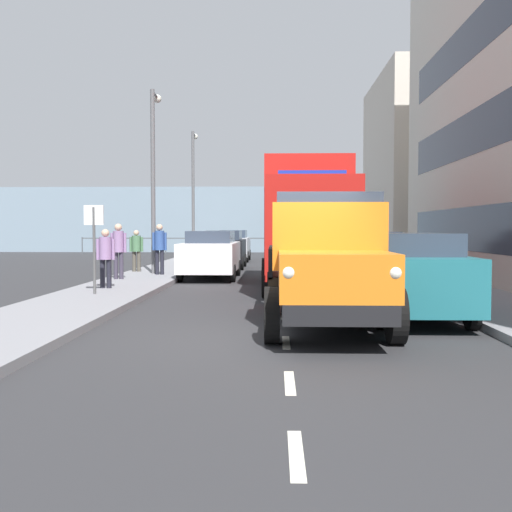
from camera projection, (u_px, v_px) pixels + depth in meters
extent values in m
plane|color=#2D2D30|center=(280.00, 279.00, 21.50)|extent=(80.00, 80.00, 0.00)
cube|color=gray|center=(413.00, 277.00, 21.34)|extent=(2.49, 43.35, 0.15)
cube|color=gray|center=(150.00, 277.00, 21.65)|extent=(2.49, 43.35, 0.15)
cube|color=silver|center=(296.00, 454.00, 4.82)|extent=(0.12, 1.10, 0.01)
cube|color=silver|center=(290.00, 382.00, 7.05)|extent=(0.12, 1.10, 0.01)
cube|color=silver|center=(286.00, 342.00, 9.54)|extent=(0.12, 1.10, 0.01)
cube|color=silver|center=(284.00, 316.00, 12.47)|extent=(0.12, 1.10, 0.01)
cube|color=silver|center=(282.00, 301.00, 14.92)|extent=(0.12, 1.10, 0.01)
cube|color=silver|center=(281.00, 291.00, 17.44)|extent=(0.12, 1.10, 0.01)
cube|color=silver|center=(281.00, 282.00, 20.35)|extent=(0.12, 1.10, 0.01)
cube|color=silver|center=(280.00, 276.00, 22.71)|extent=(0.12, 1.10, 0.01)
cube|color=silver|center=(280.00, 272.00, 24.95)|extent=(0.12, 1.10, 0.01)
cube|color=silver|center=(279.00, 268.00, 27.77)|extent=(0.12, 1.10, 0.01)
cube|color=silver|center=(279.00, 264.00, 30.31)|extent=(0.12, 1.10, 0.01)
cube|color=silver|center=(279.00, 262.00, 32.78)|extent=(0.12, 1.10, 0.01)
cube|color=silver|center=(278.00, 259.00, 35.76)|extent=(0.12, 1.10, 0.01)
cube|color=silver|center=(278.00, 257.00, 38.04)|extent=(0.12, 1.10, 0.01)
cube|color=silver|center=(278.00, 255.00, 40.87)|extent=(0.12, 1.10, 0.01)
cube|color=beige|center=(441.00, 169.00, 36.51)|extent=(7.87, 11.01, 10.91)
cube|color=gray|center=(278.00, 220.00, 46.02)|extent=(80.00, 0.80, 5.00)
cylinder|color=#4C5156|center=(478.00, 246.00, 42.05)|extent=(0.08, 0.08, 1.20)
cylinder|color=#4C5156|center=(449.00, 246.00, 42.12)|extent=(0.08, 0.08, 1.20)
cylinder|color=#4C5156|center=(420.00, 246.00, 42.18)|extent=(0.08, 0.08, 1.20)
cylinder|color=#4C5156|center=(392.00, 246.00, 42.25)|extent=(0.08, 0.08, 1.20)
cylinder|color=#4C5156|center=(363.00, 246.00, 42.32)|extent=(0.08, 0.08, 1.20)
cylinder|color=#4C5156|center=(335.00, 246.00, 42.38)|extent=(0.08, 0.08, 1.20)
cylinder|color=#4C5156|center=(306.00, 246.00, 42.45)|extent=(0.08, 0.08, 1.20)
cylinder|color=#4C5156|center=(278.00, 246.00, 42.51)|extent=(0.08, 0.08, 1.20)
cylinder|color=#4C5156|center=(250.00, 246.00, 42.58)|extent=(0.08, 0.08, 1.20)
cylinder|color=#4C5156|center=(222.00, 246.00, 42.64)|extent=(0.08, 0.08, 1.20)
cylinder|color=#4C5156|center=(194.00, 246.00, 42.71)|extent=(0.08, 0.08, 1.20)
cylinder|color=#4C5156|center=(166.00, 246.00, 42.77)|extent=(0.08, 0.08, 1.20)
cylinder|color=#4C5156|center=(138.00, 246.00, 42.84)|extent=(0.08, 0.08, 1.20)
cylinder|color=#4C5156|center=(110.00, 246.00, 42.90)|extent=(0.08, 0.08, 1.20)
cylinder|color=#4C5156|center=(82.00, 245.00, 42.97)|extent=(0.08, 0.08, 1.20)
cube|color=#4C5156|center=(278.00, 238.00, 42.49)|extent=(28.00, 0.08, 0.08)
cube|color=black|center=(325.00, 294.00, 11.09)|extent=(1.64, 5.60, 0.30)
cube|color=orange|center=(335.00, 275.00, 9.22)|extent=(1.72, 1.90, 0.70)
cube|color=silver|center=(341.00, 282.00, 8.32)|extent=(1.16, 0.08, 0.56)
sphere|color=white|center=(395.00, 273.00, 8.29)|extent=(0.20, 0.20, 0.20)
sphere|color=white|center=(288.00, 272.00, 8.34)|extent=(0.20, 0.20, 0.20)
cube|color=orange|center=(327.00, 236.00, 10.70)|extent=(1.93, 1.34, 1.15)
cube|color=#2D3847|center=(327.00, 209.00, 10.68)|extent=(1.79, 1.23, 0.56)
cube|color=#2D2319|center=(320.00, 276.00, 12.42)|extent=(2.10, 2.80, 0.16)
cube|color=black|center=(369.00, 261.00, 12.37)|extent=(0.08, 2.80, 0.56)
cube|color=black|center=(271.00, 260.00, 12.44)|extent=(0.08, 2.80, 0.56)
cylinder|color=black|center=(396.00, 316.00, 9.38)|extent=(0.24, 0.90, 0.90)
cylinder|color=black|center=(272.00, 315.00, 9.45)|extent=(0.24, 0.90, 0.90)
cylinder|color=black|center=(365.00, 293.00, 12.60)|extent=(0.24, 0.90, 0.90)
cylinder|color=black|center=(273.00, 293.00, 12.66)|extent=(0.24, 0.90, 0.90)
cube|color=red|center=(312.00, 228.00, 15.51)|extent=(2.40, 2.21, 2.60)
cube|color=#2D3847|center=(312.00, 206.00, 15.48)|extent=(2.20, 2.04, 0.80)
cube|color=#1933B2|center=(312.00, 174.00, 15.45)|extent=(1.75, 0.20, 0.16)
cube|color=red|center=(304.00, 211.00, 19.47)|extent=(2.50, 5.95, 3.00)
cube|color=black|center=(306.00, 264.00, 18.62)|extent=(2.00, 8.07, 0.36)
cylinder|color=black|center=(356.00, 278.00, 15.62)|extent=(0.28, 1.04, 1.04)
cylinder|color=black|center=(267.00, 278.00, 15.69)|extent=(0.28, 1.04, 1.04)
cylinder|color=black|center=(341.00, 269.00, 19.22)|extent=(0.28, 1.04, 1.04)
cylinder|color=black|center=(269.00, 269.00, 19.30)|extent=(0.28, 1.04, 1.04)
cylinder|color=black|center=(334.00, 265.00, 21.35)|extent=(0.28, 1.04, 1.04)
cylinder|color=black|center=(270.00, 265.00, 21.42)|extent=(0.28, 1.04, 1.04)
cube|color=#1E6670|center=(410.00, 279.00, 12.01)|extent=(1.71, 4.27, 1.00)
cube|color=#2D3847|center=(413.00, 244.00, 11.78)|extent=(1.40, 2.35, 0.42)
cylinder|color=black|center=(360.00, 296.00, 13.38)|extent=(0.18, 0.60, 0.60)
cylinder|color=black|center=(433.00, 297.00, 13.33)|extent=(0.18, 0.60, 0.60)
cylinder|color=black|center=(380.00, 313.00, 10.74)|extent=(0.18, 0.60, 0.60)
cylinder|color=black|center=(472.00, 313.00, 10.69)|extent=(0.18, 0.60, 0.60)
cube|color=maroon|center=(368.00, 263.00, 17.49)|extent=(1.72, 4.19, 1.00)
cube|color=#2D3847|center=(369.00, 239.00, 17.26)|extent=(1.41, 2.30, 0.42)
cylinder|color=black|center=(335.00, 277.00, 18.83)|extent=(0.18, 0.60, 0.60)
cylinder|color=black|center=(388.00, 277.00, 18.78)|extent=(0.18, 0.60, 0.60)
cylinder|color=black|center=(345.00, 284.00, 16.24)|extent=(0.18, 0.60, 0.60)
cylinder|color=black|center=(406.00, 285.00, 16.19)|extent=(0.18, 0.60, 0.60)
cube|color=slate|center=(346.00, 255.00, 22.91)|extent=(1.83, 3.89, 1.00)
cube|color=#2D3847|center=(347.00, 236.00, 22.68)|extent=(1.50, 2.14, 0.42)
cylinder|color=black|center=(321.00, 266.00, 24.16)|extent=(0.18, 0.60, 0.60)
cylinder|color=black|center=(364.00, 266.00, 24.11)|extent=(0.18, 0.60, 0.60)
cylinder|color=black|center=(326.00, 270.00, 21.76)|extent=(0.18, 0.60, 0.60)
cylinder|color=black|center=(374.00, 270.00, 21.70)|extent=(0.18, 0.60, 0.60)
cube|color=white|center=(211.00, 257.00, 21.69)|extent=(1.89, 4.45, 1.00)
cube|color=#2D3847|center=(211.00, 237.00, 21.86)|extent=(1.55, 2.45, 0.42)
cylinder|color=black|center=(233.00, 273.00, 20.31)|extent=(0.18, 0.60, 0.60)
cylinder|color=black|center=(180.00, 273.00, 20.37)|extent=(0.18, 0.60, 0.60)
cylinder|color=black|center=(238.00, 268.00, 23.06)|extent=(0.18, 0.60, 0.60)
cylinder|color=black|center=(191.00, 268.00, 23.12)|extent=(0.18, 0.60, 0.60)
cube|color=black|center=(224.00, 251.00, 27.41)|extent=(1.81, 3.98, 1.00)
cube|color=#2D3847|center=(225.00, 235.00, 27.58)|extent=(1.49, 2.19, 0.42)
cylinder|color=black|center=(241.00, 263.00, 26.17)|extent=(0.18, 0.60, 0.60)
cylinder|color=black|center=(202.00, 263.00, 26.23)|extent=(0.18, 0.60, 0.60)
cylinder|color=black|center=(244.00, 260.00, 28.64)|extent=(0.18, 0.60, 0.60)
cylinder|color=black|center=(208.00, 260.00, 28.69)|extent=(0.18, 0.60, 0.60)
cube|color=#B7BABF|center=(233.00, 247.00, 33.33)|extent=(1.71, 3.90, 1.00)
cube|color=#2D3847|center=(234.00, 234.00, 33.50)|extent=(1.41, 2.15, 0.42)
cylinder|color=black|center=(247.00, 257.00, 32.12)|extent=(0.18, 0.60, 0.60)
cylinder|color=black|center=(217.00, 257.00, 32.17)|extent=(0.18, 0.60, 0.60)
cylinder|color=black|center=(249.00, 255.00, 34.53)|extent=(0.18, 0.60, 0.60)
cylinder|color=black|center=(221.00, 255.00, 34.59)|extent=(0.18, 0.60, 0.60)
cylinder|color=black|center=(109.00, 274.00, 16.76)|extent=(0.14, 0.14, 0.80)
cylinder|color=black|center=(103.00, 274.00, 16.76)|extent=(0.14, 0.14, 0.80)
cylinder|color=gray|center=(105.00, 248.00, 16.73)|extent=(0.34, 0.34, 0.63)
cylinder|color=gray|center=(113.00, 249.00, 16.72)|extent=(0.09, 0.09, 0.58)
cylinder|color=gray|center=(98.00, 249.00, 16.74)|extent=(0.09, 0.09, 0.58)
sphere|color=tan|center=(105.00, 233.00, 16.71)|extent=(0.22, 0.22, 0.22)
cylinder|color=#383342|center=(121.00, 266.00, 19.76)|extent=(0.14, 0.14, 0.88)
cylinder|color=#383342|center=(116.00, 266.00, 19.76)|extent=(0.14, 0.14, 0.88)
cylinder|color=gray|center=(118.00, 242.00, 19.72)|extent=(0.34, 0.34, 0.70)
cylinder|color=gray|center=(125.00, 243.00, 19.72)|extent=(0.09, 0.09, 0.64)
cylinder|color=gray|center=(112.00, 243.00, 19.73)|extent=(0.09, 0.09, 0.64)
sphere|color=tan|center=(118.00, 227.00, 19.70)|extent=(0.24, 0.24, 0.24)
cylinder|color=black|center=(162.00, 262.00, 21.71)|extent=(0.14, 0.14, 0.88)
cylinder|color=black|center=(157.00, 262.00, 21.71)|extent=(0.14, 0.14, 0.88)
cylinder|color=#2D4C8C|center=(159.00, 240.00, 21.67)|extent=(0.34, 0.34, 0.70)
cylinder|color=#2D4C8C|center=(166.00, 241.00, 21.67)|extent=(0.09, 0.09, 0.64)
cylinder|color=#2D4C8C|center=(153.00, 241.00, 21.68)|extent=(0.09, 0.09, 0.64)
sphere|color=tan|center=(159.00, 227.00, 21.65)|extent=(0.24, 0.24, 0.24)
cylinder|color=#4C473D|center=(139.00, 261.00, 23.22)|extent=(0.14, 0.14, 0.78)
cylinder|color=#4C473D|center=(134.00, 261.00, 23.23)|extent=(0.14, 0.14, 0.78)
cylinder|color=#47724C|center=(136.00, 244.00, 23.19)|extent=(0.34, 0.34, 0.61)
cylinder|color=#47724C|center=(142.00, 244.00, 23.19)|extent=(0.09, 0.09, 0.56)
cylinder|color=#47724C|center=(131.00, 244.00, 23.20)|extent=(0.09, 0.09, 0.56)
sphere|color=tan|center=(136.00, 233.00, 23.18)|extent=(0.21, 0.21, 0.21)
cylinder|color=#59595B|center=(153.00, 182.00, 22.09)|extent=(0.16, 0.16, 6.74)
cylinder|color=#59595B|center=(155.00, 95.00, 22.39)|extent=(0.10, 0.90, 0.10)
sphere|color=silver|center=(157.00, 99.00, 22.84)|extent=(0.32, 0.32, 0.32)
cylinder|color=#59595B|center=(193.00, 195.00, 32.93)|extent=(0.16, 0.16, 6.96)
cylinder|color=#59595B|center=(194.00, 134.00, 33.23)|extent=(0.10, 0.90, 0.10)
sphere|color=silver|center=(195.00, 137.00, 33.68)|extent=(0.32, 0.32, 0.32)
cylinder|color=#4C4C4C|center=(94.00, 251.00, 15.22)|extent=(0.07, 0.07, 2.20)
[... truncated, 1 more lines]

